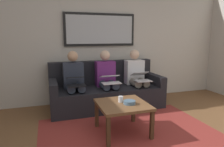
# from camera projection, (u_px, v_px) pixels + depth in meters

# --- Properties ---
(wall_rear) EXTENTS (6.00, 0.12, 2.60)m
(wall_rear) POSITION_uv_depth(u_px,v_px,m) (99.00, 42.00, 4.42)
(wall_rear) COLOR beige
(wall_rear) RESTS_ON ground_plane
(area_rug) EXTENTS (2.60, 1.80, 0.01)m
(area_rug) POSITION_uv_depth(u_px,v_px,m) (130.00, 133.00, 3.02)
(area_rug) COLOR maroon
(area_rug) RESTS_ON ground_plane
(couch) EXTENTS (2.20, 0.90, 0.90)m
(couch) POSITION_uv_depth(u_px,v_px,m) (106.00, 91.00, 4.15)
(couch) COLOR black
(couch) RESTS_ON ground_plane
(framed_mirror) EXTENTS (1.52, 0.05, 0.68)m
(framed_mirror) POSITION_uv_depth(u_px,v_px,m) (100.00, 30.00, 4.29)
(framed_mirror) COLOR black
(coffee_table) EXTENTS (0.71, 0.71, 0.46)m
(coffee_table) POSITION_uv_depth(u_px,v_px,m) (123.00, 107.00, 2.97)
(coffee_table) COLOR brown
(coffee_table) RESTS_ON ground_plane
(cup) EXTENTS (0.07, 0.07, 0.09)m
(cup) POSITION_uv_depth(u_px,v_px,m) (121.00, 99.00, 3.00)
(cup) COLOR silver
(cup) RESTS_ON coffee_table
(bowl) EXTENTS (0.17, 0.17, 0.05)m
(bowl) POSITION_uv_depth(u_px,v_px,m) (129.00, 102.00, 2.92)
(bowl) COLOR slate
(bowl) RESTS_ON coffee_table
(person_left) EXTENTS (0.38, 0.58, 1.14)m
(person_left) POSITION_uv_depth(u_px,v_px,m) (136.00, 76.00, 4.23)
(person_left) COLOR silver
(person_left) RESTS_ON couch
(laptop_silver) EXTENTS (0.31, 0.38, 0.17)m
(laptop_silver) POSITION_uv_depth(u_px,v_px,m) (141.00, 77.00, 4.01)
(laptop_silver) COLOR silver
(person_middle) EXTENTS (0.38, 0.58, 1.14)m
(person_middle) POSITION_uv_depth(u_px,v_px,m) (107.00, 77.00, 4.03)
(person_middle) COLOR #66236B
(person_middle) RESTS_ON couch
(laptop_white) EXTENTS (0.35, 0.33, 0.14)m
(laptop_white) POSITION_uv_depth(u_px,v_px,m) (110.00, 79.00, 3.80)
(laptop_white) COLOR white
(person_right) EXTENTS (0.38, 0.58, 1.14)m
(person_right) POSITION_uv_depth(u_px,v_px,m) (74.00, 80.00, 3.84)
(person_right) COLOR #2D3342
(person_right) RESTS_ON couch
(laptop_black) EXTENTS (0.31, 0.37, 0.15)m
(laptop_black) POSITION_uv_depth(u_px,v_px,m) (76.00, 81.00, 3.61)
(laptop_black) COLOR black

